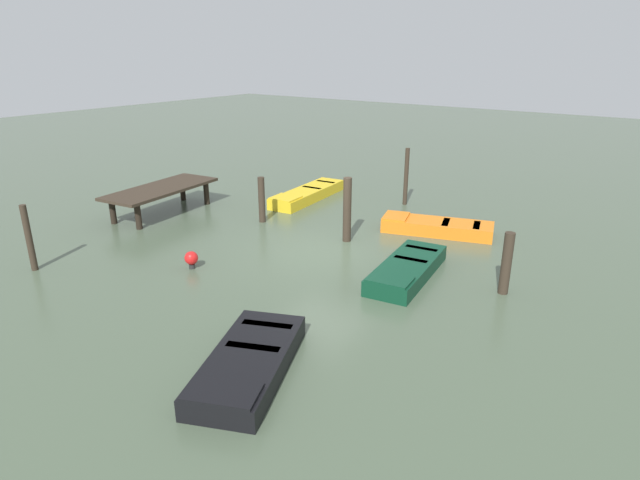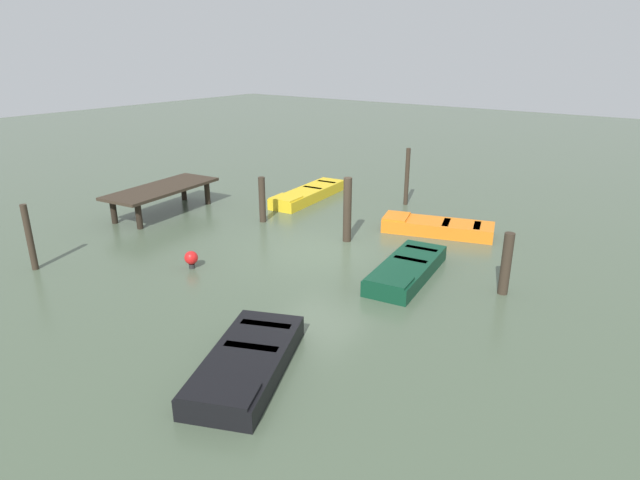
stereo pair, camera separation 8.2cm
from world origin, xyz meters
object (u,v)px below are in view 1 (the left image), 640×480
object	(u,v)px
mooring_piling_mid_left	(406,177)
mooring_piling_near_right	(347,210)
rowboat_yellow	(307,194)
rowboat_black	(248,363)
rowboat_dark_green	(407,269)
dock_segment	(161,191)
mooring_piling_center	(262,200)
rowboat_orange	(436,226)
marker_buoy	(191,258)
mooring_piling_near_left	(506,263)
mooring_piling_mid_right	(29,238)

from	to	relation	value
mooring_piling_mid_left	mooring_piling_near_right	bearing A→B (deg)	-174.95
rowboat_yellow	rowboat_black	bearing A→B (deg)	26.12
rowboat_dark_green	rowboat_black	distance (m)	5.56
dock_segment	rowboat_dark_green	distance (m)	9.65
rowboat_dark_green	rowboat_yellow	bearing A→B (deg)	-131.73
dock_segment	mooring_piling_mid_left	bearing A→B (deg)	-53.70
mooring_piling_center	rowboat_orange	bearing A→B (deg)	-65.81
mooring_piling_mid_left	mooring_piling_near_right	distance (m)	4.68
rowboat_yellow	mooring_piling_center	distance (m)	3.22
mooring_piling_near_right	marker_buoy	distance (m)	4.81
mooring_piling_near_left	mooring_piling_mid_right	bearing A→B (deg)	119.05
dock_segment	rowboat_orange	xyz separation A→B (m)	(3.70, -8.81, -0.61)
mooring_piling_mid_right	mooring_piling_near_left	bearing A→B (deg)	-60.95
rowboat_yellow	mooring_piling_center	bearing A→B (deg)	2.54
mooring_piling_mid_right	mooring_piling_center	bearing A→B (deg)	-18.05
rowboat_orange	marker_buoy	distance (m)	7.70
dock_segment	rowboat_yellow	xyz separation A→B (m)	(4.47, -3.08, -0.61)
mooring_piling_mid_left	rowboat_dark_green	bearing A→B (deg)	-152.44
rowboat_orange	rowboat_yellow	xyz separation A→B (m)	(0.77, 5.73, -0.00)
rowboat_orange	mooring_piling_near_right	size ratio (longest dim) A/B	1.82
dock_segment	mooring_piling_center	xyz separation A→B (m)	(1.33, -3.54, -0.05)
rowboat_black	rowboat_yellow	xyz separation A→B (m)	(9.97, 6.18, -0.00)
mooring_piling_near_left	rowboat_dark_green	bearing A→B (deg)	102.29
rowboat_dark_green	mooring_piling_mid_left	bearing A→B (deg)	-160.11
mooring_piling_near_right	mooring_piling_center	world-z (taller)	mooring_piling_near_right
rowboat_black	mooring_piling_near_right	xyz separation A→B (m)	(6.91, 2.37, 0.77)
dock_segment	rowboat_yellow	bearing A→B (deg)	-41.40
mooring_piling_mid_left	mooring_piling_center	xyz separation A→B (m)	(-4.74, 2.95, -0.29)
mooring_piling_mid_right	mooring_piling_near_right	distance (m)	8.72
mooring_piling_center	mooring_piling_near_left	bearing A→B (deg)	-95.28
rowboat_dark_green	rowboat_yellow	size ratio (longest dim) A/B	0.83
rowboat_yellow	mooring_piling_near_right	world-z (taller)	mooring_piling_near_right
rowboat_orange	mooring_piling_near_left	world-z (taller)	mooring_piling_near_left
mooring_piling_center	marker_buoy	size ratio (longest dim) A/B	3.22
rowboat_orange	mooring_piling_mid_right	world-z (taller)	mooring_piling_mid_right
dock_segment	mooring_piling_center	distance (m)	3.78
rowboat_dark_green	mooring_piling_center	distance (m)	6.25
mooring_piling_near_right	mooring_piling_center	distance (m)	3.37
rowboat_orange	mooring_piling_mid_left	size ratio (longest dim) A/B	1.69
dock_segment	marker_buoy	size ratio (longest dim) A/B	9.08
mooring_piling_mid_right	mooring_piling_center	size ratio (longest dim) A/B	1.16
mooring_piling_mid_right	marker_buoy	xyz separation A→B (m)	(2.51, -3.33, -0.61)
rowboat_yellow	mooring_piling_near_right	xyz separation A→B (m)	(-3.06, -3.81, 0.77)
mooring_piling_near_left	marker_buoy	bearing A→B (deg)	114.89
mooring_piling_mid_left	mooring_piling_mid_right	size ratio (longest dim) A/B	1.18
rowboat_orange	marker_buoy	world-z (taller)	marker_buoy
rowboat_orange	mooring_piling_near_right	bearing A→B (deg)	33.28
mooring_piling_mid_left	mooring_piling_near_left	xyz separation A→B (m)	(-5.52, -5.47, -0.29)
rowboat_orange	rowboat_dark_green	distance (m)	3.74
rowboat_black	mooring_piling_near_left	xyz separation A→B (m)	(6.05, -2.69, 0.55)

